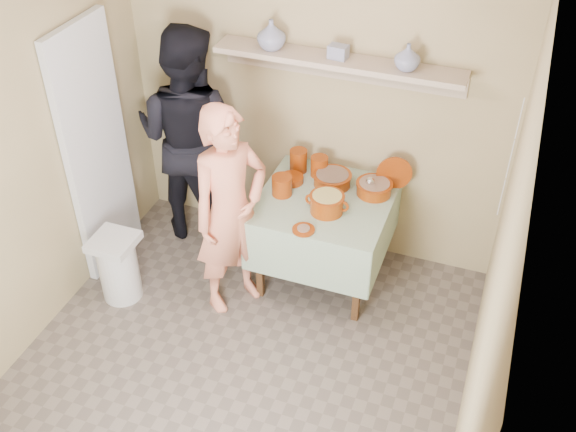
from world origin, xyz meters
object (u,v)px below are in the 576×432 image
at_px(person_cook, 231,212).
at_px(person_helper, 189,135).
at_px(serving_table, 325,211).
at_px(trash_bin, 118,267).
at_px(cazuela_rice, 327,202).

xyz_separation_m(person_cook, person_helper, (-0.67, 0.70, 0.10)).
xyz_separation_m(serving_table, trash_bin, (-1.39, -0.75, -0.36)).
distance_m(cazuela_rice, trash_bin, 1.66).
xyz_separation_m(cazuela_rice, trash_bin, (-1.45, -0.60, -0.56)).
distance_m(serving_table, trash_bin, 1.62).
distance_m(person_helper, trash_bin, 1.18).
bearing_deg(person_helper, trash_bin, 80.04).
relative_size(person_cook, trash_bin, 2.95).
xyz_separation_m(person_helper, trash_bin, (-0.16, -0.98, -0.64)).
bearing_deg(serving_table, person_helper, 169.50).
bearing_deg(serving_table, person_cook, -139.31).
bearing_deg(trash_bin, person_helper, 80.51).
distance_m(person_helper, serving_table, 1.28).
bearing_deg(person_cook, person_helper, 76.69).
relative_size(person_cook, serving_table, 1.70).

